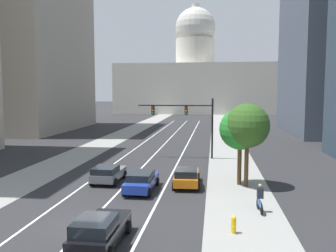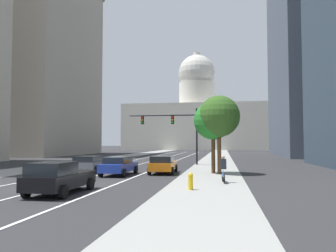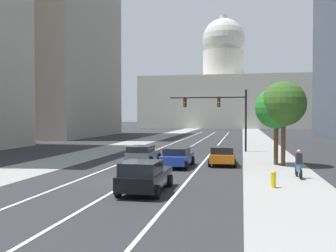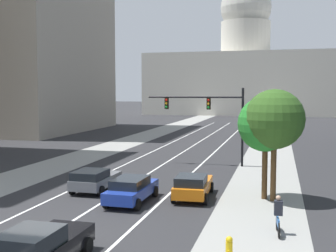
% 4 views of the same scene
% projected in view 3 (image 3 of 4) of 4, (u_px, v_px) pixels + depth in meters
% --- Properties ---
extents(ground_plane, '(400.00, 400.00, 0.00)m').
position_uv_depth(ground_plane, '(203.00, 140.00, 60.41)').
color(ground_plane, '#2B2B2D').
extents(sidewalk_left, '(4.66, 130.00, 0.01)m').
position_uv_depth(sidewalk_left, '(142.00, 141.00, 57.18)').
color(sidewalk_left, gray).
rests_on(sidewalk_left, ground).
extents(sidewalk_right, '(4.66, 130.00, 0.01)m').
position_uv_depth(sidewalk_right, '(259.00, 142.00, 53.84)').
color(sidewalk_right, gray).
rests_on(sidewalk_right, ground).
extents(lane_stripe_left, '(0.16, 90.00, 0.01)m').
position_uv_depth(lane_stripe_left, '(164.00, 147.00, 46.31)').
color(lane_stripe_left, white).
rests_on(lane_stripe_left, ground).
extents(lane_stripe_center, '(0.16, 90.00, 0.01)m').
position_uv_depth(lane_stripe_center, '(190.00, 147.00, 45.70)').
color(lane_stripe_center, white).
rests_on(lane_stripe_center, ground).
extents(lane_stripe_right, '(0.16, 90.00, 0.01)m').
position_uv_depth(lane_stripe_right, '(216.00, 147.00, 45.09)').
color(lane_stripe_right, white).
rests_on(lane_stripe_right, ground).
extents(office_tower_far_left, '(19.54, 27.12, 39.22)m').
position_uv_depth(office_tower_far_left, '(51.00, 32.00, 71.19)').
color(office_tower_far_left, '#9E9384').
rests_on(office_tower_far_left, ground).
extents(capitol_building, '(52.60, 23.78, 37.10)m').
position_uv_depth(capitol_building, '(223.00, 94.00, 125.08)').
color(capitol_building, beige).
rests_on(capitol_building, ground).
extents(car_gray, '(2.15, 4.05, 1.41)m').
position_uv_depth(car_gray, '(143.00, 153.00, 30.25)').
color(car_gray, slate).
rests_on(car_gray, ground).
extents(car_black, '(2.05, 4.51, 1.60)m').
position_uv_depth(car_black, '(145.00, 176.00, 18.37)').
color(car_black, black).
rests_on(car_black, ground).
extents(car_orange, '(2.16, 4.50, 1.46)m').
position_uv_depth(car_orange, '(222.00, 155.00, 28.80)').
color(car_orange, orange).
rests_on(car_orange, ground).
extents(car_blue, '(2.07, 4.58, 1.44)m').
position_uv_depth(car_blue, '(177.00, 157.00, 27.64)').
color(car_blue, '#1E389E').
rests_on(car_blue, ground).
extents(traffic_signal_mast, '(8.21, 0.39, 6.53)m').
position_uv_depth(traffic_signal_mast, '(221.00, 109.00, 40.18)').
color(traffic_signal_mast, black).
rests_on(traffic_signal_mast, ground).
extents(fire_hydrant, '(0.26, 0.35, 0.91)m').
position_uv_depth(fire_hydrant, '(274.00, 179.00, 19.59)').
color(fire_hydrant, yellow).
rests_on(fire_hydrant, ground).
extents(cyclist, '(0.38, 1.70, 1.72)m').
position_uv_depth(cyclist, '(299.00, 164.00, 22.65)').
color(cyclist, black).
rests_on(cyclist, ground).
extents(street_tree_far_right, '(3.38, 3.38, 6.38)m').
position_uv_depth(street_tree_far_right, '(284.00, 104.00, 28.34)').
color(street_tree_far_right, '#51381E').
rests_on(street_tree_far_right, ground).
extents(street_tree_mid_right, '(3.20, 3.20, 5.97)m').
position_uv_depth(street_tree_mid_right, '(276.00, 108.00, 28.82)').
color(street_tree_mid_right, '#51381E').
rests_on(street_tree_mid_right, ground).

